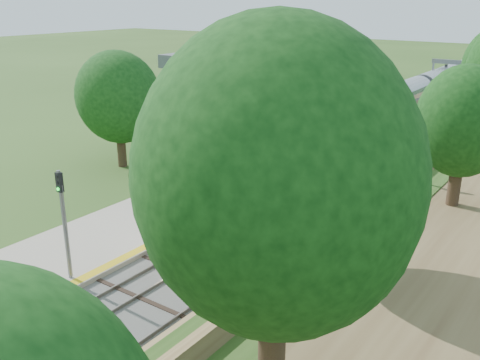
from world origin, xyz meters
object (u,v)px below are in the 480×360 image
Objects in this scene: signal_platform at (63,213)px; signal_farside at (382,156)px; station_building at (218,97)px; train at (467,82)px; lamppost_far at (152,199)px; signal_gantry at (468,73)px.

signal_farside is at bearing 59.57° from signal_platform.
signal_platform is (11.10, -25.89, -0.42)m from station_building.
signal_farside reaches higher than train.
station_building is 2.04× the size of lamppost_far.
signal_farside is at bearing -82.40° from train.
station_building is 29.94m from signal_gantry.
signal_farside is at bearing -83.99° from signal_gantry.
signal_platform is (-5.37, -50.88, -1.15)m from signal_gantry.
train is at bearing 68.79° from station_building.
signal_platform is (0.71, -6.34, 1.41)m from lamppost_far.
lamppost_far is (-3.61, -55.62, 0.04)m from train.
signal_platform is at bearing -83.60° from lamppost_far.
station_building reaches higher than signal_farside.
signal_gantry reaches higher than train.
signal_gantry is at bearing 83.97° from signal_platform.
train is 28.03× the size of lamppost_far.
signal_platform is 17.98m from signal_farside.
lamppost_far is at bearing -97.77° from signal_gantry.
station_building is at bearing -111.21° from train.
train is 62.04m from signal_platform.
signal_farside is (6.20, -46.46, 1.99)m from train.
signal_farside is (3.73, -35.39, -0.61)m from signal_gantry.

